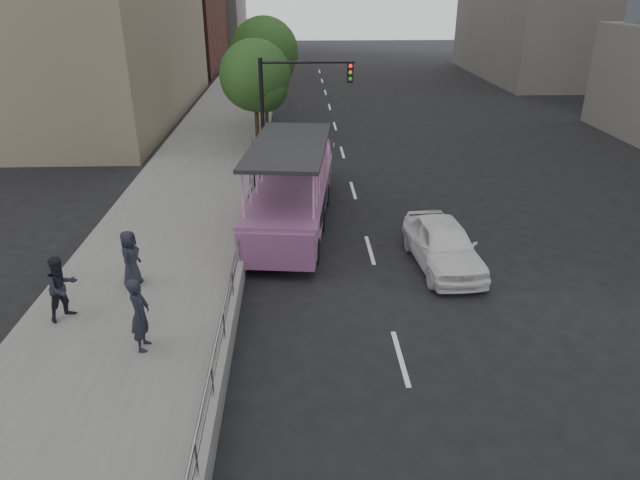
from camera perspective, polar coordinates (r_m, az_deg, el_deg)
The scene contains 13 objects.
ground at distance 15.47m, azimuth 3.11°, elevation -7.42°, with size 160.00×160.00×0.00m, color black.
sidewalk at distance 24.82m, azimuth -12.44°, elevation 4.99°, with size 5.50×80.00×0.30m, color gray.
kerb_wall at distance 17.00m, azimuth -8.01°, elevation -2.66°, with size 0.24×30.00×0.36m, color gray.
guardrail at distance 16.72m, azimuth -8.14°, elevation -0.63°, with size 0.07×22.00×0.71m.
duck_boat at distance 21.17m, azimuth -2.57°, elevation 5.20°, with size 3.42×9.92×3.23m.
car at distance 18.05m, azimuth 12.22°, elevation -0.43°, with size 1.75×4.33×1.48m, color white.
pedestrian_near at distance 13.78m, azimuth -17.57°, elevation -7.11°, with size 0.66×0.43×1.81m, color #212531.
pedestrian_mid at distance 15.73m, azimuth -24.41°, elevation -4.36°, with size 0.83×0.65×1.71m, color #212531.
pedestrian_far at distance 16.77m, azimuth -18.43°, elevation -1.73°, with size 0.80×0.52×1.63m, color #212531.
parking_sign at distance 21.72m, azimuth -6.60°, elevation 7.20°, with size 0.10×0.65×2.87m.
traffic_signal at distance 26.00m, azimuth -3.15°, elevation 14.04°, with size 4.20×0.32×5.20m.
street_tree_near at distance 29.39m, azimuth -6.33°, elevation 15.76°, with size 3.52×3.52×5.72m.
street_tree_far at distance 35.26m, azimuth -5.42°, elevation 18.01°, with size 3.97×3.97×6.45m.
Camera 1 is at (-1.37, -13.09, 8.13)m, focal length 32.00 mm.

